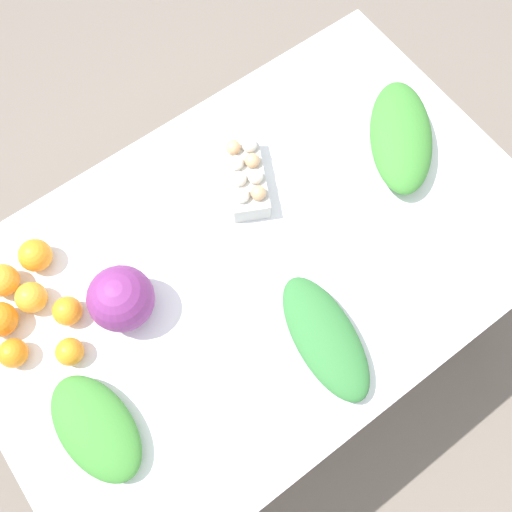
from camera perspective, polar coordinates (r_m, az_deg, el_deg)
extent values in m
plane|color=#70665B|center=(2.16, 0.00, -7.53)|extent=(8.00, 8.00, 0.00)
cube|color=silver|center=(1.45, 0.00, -0.50)|extent=(1.46, 0.94, 0.03)
cylinder|color=olive|center=(2.15, 8.16, 14.18)|extent=(0.06, 0.06, 0.73)
cylinder|color=olive|center=(1.96, -23.75, -6.14)|extent=(0.06, 0.06, 0.73)
cylinder|color=olive|center=(1.99, 23.22, -2.67)|extent=(0.06, 0.06, 0.73)
sphere|color=#7A2D75|center=(1.35, -13.36, -4.17)|extent=(0.16, 0.16, 0.16)
cube|color=#B7B7B2|center=(1.50, -1.02, 7.83)|extent=(0.18, 0.24, 0.06)
sphere|color=tan|center=(1.43, 0.24, 6.32)|extent=(0.04, 0.04, 0.04)
sphere|color=white|center=(1.45, -0.07, 7.94)|extent=(0.04, 0.04, 0.04)
sphere|color=tan|center=(1.47, -0.37, 9.51)|extent=(0.04, 0.04, 0.04)
sphere|color=white|center=(1.50, -0.66, 11.03)|extent=(0.04, 0.04, 0.04)
sphere|color=white|center=(1.43, -1.44, 6.07)|extent=(0.04, 0.04, 0.04)
sphere|color=white|center=(1.45, -1.73, 7.70)|extent=(0.04, 0.04, 0.04)
sphere|color=white|center=(1.47, -2.01, 9.27)|extent=(0.04, 0.04, 0.04)
sphere|color=tan|center=(1.50, -2.29, 10.80)|extent=(0.04, 0.04, 0.04)
ellipsoid|color=#3D8433|center=(1.35, -15.72, -16.21)|extent=(0.17, 0.28, 0.07)
ellipsoid|color=#3D8433|center=(1.59, 14.28, 11.52)|extent=(0.34, 0.37, 0.10)
ellipsoid|color=#337538|center=(1.35, 6.92, -8.09)|extent=(0.19, 0.34, 0.07)
sphere|color=orange|center=(1.44, -23.12, -8.92)|extent=(0.07, 0.07, 0.07)
sphere|color=orange|center=(1.46, -21.55, -3.87)|extent=(0.08, 0.08, 0.08)
sphere|color=orange|center=(1.47, -24.25, -5.81)|extent=(0.08, 0.08, 0.08)
sphere|color=orange|center=(1.49, -21.21, 0.07)|extent=(0.08, 0.08, 0.08)
sphere|color=orange|center=(1.50, -24.04, -2.24)|extent=(0.08, 0.08, 0.08)
sphere|color=orange|center=(1.43, -18.34, -5.24)|extent=(0.07, 0.07, 0.07)
sphere|color=orange|center=(1.40, -18.14, -9.08)|extent=(0.07, 0.07, 0.07)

